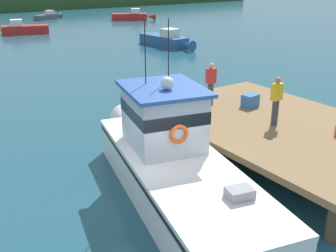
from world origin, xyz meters
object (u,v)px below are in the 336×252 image
at_px(main_fishing_boat, 172,160).
at_px(deckhand_further_back, 276,100).
at_px(moored_boat_far_left, 21,29).
at_px(moored_boat_far_right, 167,40).
at_px(moored_boat_outer_mooring, 48,16).
at_px(deckhand_by_the_boat, 211,83).
at_px(moored_boat_mid_harbor, 133,16).
at_px(crate_single_by_cleat, 250,101).

bearing_deg(main_fishing_boat, deckhand_further_back, -0.19).
relative_size(deckhand_further_back, moored_boat_far_left, 0.28).
bearing_deg(moored_boat_far_right, moored_boat_far_left, 119.33).
relative_size(deckhand_further_back, moored_boat_outer_mooring, 0.38).
bearing_deg(main_fishing_boat, deckhand_by_the_boat, 36.86).
bearing_deg(deckhand_by_the_boat, moored_boat_mid_harbor, 64.54).
distance_m(moored_boat_mid_harbor, moored_boat_far_left, 16.16).
bearing_deg(moored_boat_far_right, moored_boat_mid_harbor, 68.40).
distance_m(moored_boat_far_right, moored_boat_outer_mooring, 26.02).
height_order(main_fishing_boat, moored_boat_mid_harbor, main_fishing_boat).
bearing_deg(moored_boat_far_left, crate_single_by_cleat, -90.85).
relative_size(main_fishing_boat, deckhand_further_back, 6.11).
relative_size(moored_boat_mid_harbor, moored_boat_far_right, 0.90).
xyz_separation_m(main_fishing_boat, moored_boat_mid_harbor, (20.94, 38.85, -0.51)).
distance_m(crate_single_by_cleat, deckhand_by_the_boat, 1.64).
xyz_separation_m(deckhand_further_back, moored_boat_outer_mooring, (8.01, 46.04, -1.68)).
distance_m(main_fishing_boat, deckhand_by_the_boat, 4.85).
xyz_separation_m(main_fishing_boat, deckhand_by_the_boat, (3.79, 2.84, 1.05)).
height_order(moored_boat_mid_harbor, moored_boat_far_right, moored_boat_far_right).
relative_size(crate_single_by_cleat, moored_boat_outer_mooring, 0.14).
height_order(main_fishing_boat, moored_boat_far_right, main_fishing_boat).
bearing_deg(moored_boat_outer_mooring, deckhand_by_the_boat, -101.03).
bearing_deg(moored_boat_mid_harbor, deckhand_by_the_boat, -115.46).
bearing_deg(moored_boat_far_right, deckhand_by_the_boat, -119.42).
distance_m(moored_boat_far_left, moored_boat_outer_mooring, 13.46).
bearing_deg(crate_single_by_cleat, moored_boat_far_left, 89.15).
distance_m(crate_single_by_cleat, moored_boat_mid_harbor, 40.35).
relative_size(deckhand_further_back, moored_boat_far_right, 0.27).
bearing_deg(moored_boat_far_right, main_fishing_boat, -123.95).
relative_size(deckhand_by_the_boat, moored_boat_mid_harbor, 0.30).
distance_m(main_fishing_boat, deckhand_further_back, 4.32).
bearing_deg(moored_boat_far_left, moored_boat_outer_mooring, 59.64).
bearing_deg(deckhand_further_back, moored_boat_far_right, 65.12).
height_order(main_fishing_boat, deckhand_further_back, main_fishing_boat).
height_order(deckhand_by_the_boat, moored_boat_far_right, deckhand_by_the_boat).
distance_m(moored_boat_mid_harbor, moored_boat_far_right, 20.25).
bearing_deg(deckhand_further_back, moored_boat_far_left, 87.98).
bearing_deg(deckhand_further_back, moored_boat_mid_harbor, 66.69).
xyz_separation_m(crate_single_by_cleat, moored_boat_outer_mooring, (7.29, 44.19, -1.05)).
height_order(main_fishing_boat, moored_boat_outer_mooring, main_fishing_boat).
relative_size(deckhand_by_the_boat, moored_boat_outer_mooring, 0.38).
height_order(crate_single_by_cleat, moored_boat_far_left, crate_single_by_cleat).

